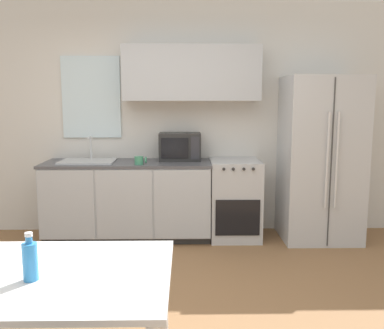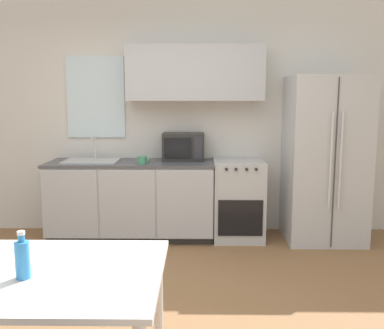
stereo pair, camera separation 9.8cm
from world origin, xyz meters
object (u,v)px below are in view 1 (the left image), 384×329
object	(u,v)px
drink_bottle	(30,260)
dining_table	(40,290)
oven_range	(235,199)
microwave	(180,147)
coffee_mug	(140,160)
refrigerator	(320,159)

from	to	relation	value
drink_bottle	dining_table	bearing A→B (deg)	84.76
oven_range	drink_bottle	world-z (taller)	drink_bottle
microwave	coffee_mug	size ratio (longest dim) A/B	3.57
oven_range	refrigerator	world-z (taller)	refrigerator
refrigerator	microwave	bearing A→B (deg)	174.00
oven_range	microwave	size ratio (longest dim) A/B	1.90
refrigerator	coffee_mug	distance (m)	2.02
coffee_mug	dining_table	size ratio (longest dim) A/B	0.10
oven_range	coffee_mug	bearing A→B (deg)	-169.57
oven_range	coffee_mug	size ratio (longest dim) A/B	6.77
refrigerator	drink_bottle	distance (m)	3.60
drink_bottle	coffee_mug	bearing A→B (deg)	85.01
dining_table	drink_bottle	bearing A→B (deg)	-95.24
coffee_mug	refrigerator	bearing A→B (deg)	4.19
coffee_mug	oven_range	bearing A→B (deg)	10.43
coffee_mug	drink_bottle	distance (m)	2.68
dining_table	drink_bottle	world-z (taller)	drink_bottle
microwave	oven_range	bearing A→B (deg)	-10.74
oven_range	dining_table	size ratio (longest dim) A/B	0.70
oven_range	microwave	bearing A→B (deg)	169.26
refrigerator	dining_table	distance (m)	3.53
refrigerator	microwave	world-z (taller)	refrigerator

